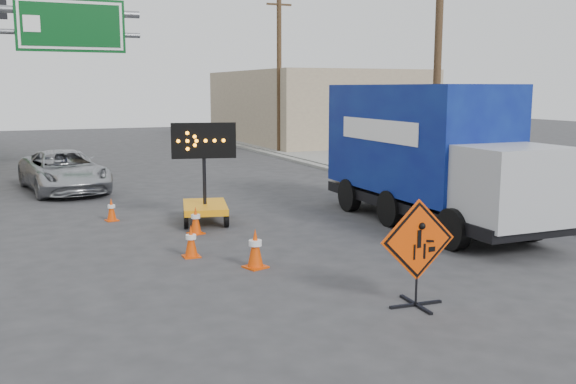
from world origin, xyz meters
TOP-DOWN VIEW (x-y plane):
  - ground at (0.00, 0.00)m, footprint 100.00×100.00m
  - curb_right at (7.20, 15.00)m, footprint 0.40×60.00m
  - sidewalk_right at (9.50, 15.00)m, footprint 4.00×60.00m
  - building_right_far at (13.00, 30.00)m, footprint 10.00×14.00m
  - highway_gantry at (-4.43, 17.96)m, footprint 6.18×0.38m
  - utility_pole_near at (8.00, 10.00)m, footprint 1.80×0.26m
  - utility_pole_far at (8.00, 24.00)m, footprint 1.80×0.26m
  - construction_sign at (0.51, 0.16)m, footprint 1.35×0.96m
  - arrow_board at (-0.84, 7.95)m, footprint 1.66×2.08m
  - pickup_truck at (-3.86, 14.95)m, footprint 3.01×5.37m
  - box_truck at (4.53, 5.53)m, footprint 2.57×7.71m
  - cone_a at (-1.13, 3.34)m, footprint 0.51×0.51m
  - cone_b at (-2.09, 4.66)m, footprint 0.35×0.35m
  - cone_c at (-1.42, 6.74)m, footprint 0.43×0.43m
  - cone_d at (-3.10, 9.18)m, footprint 0.37×0.37m

SIDE VIEW (x-z plane):
  - ground at x=0.00m, z-range 0.00..0.00m
  - curb_right at x=7.20m, z-range 0.00..0.12m
  - sidewalk_right at x=9.50m, z-range 0.00..0.15m
  - cone_d at x=-3.10m, z-range 0.00..0.63m
  - cone_b at x=-2.09m, z-range 0.00..0.69m
  - cone_c at x=-1.42m, z-range 0.00..0.69m
  - cone_a at x=-1.13m, z-range 0.00..0.80m
  - arrow_board at x=-0.84m, z-range -0.73..1.94m
  - pickup_truck at x=-3.86m, z-range 0.00..1.42m
  - construction_sign at x=0.51m, z-range 0.05..1.84m
  - box_truck at x=4.53m, z-range -0.17..3.47m
  - building_right_far at x=13.00m, z-range 0.00..4.60m
  - utility_pole_near at x=8.00m, z-range 0.18..9.18m
  - utility_pole_far at x=8.00m, z-range 0.18..9.18m
  - highway_gantry at x=-4.43m, z-range 1.62..8.52m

